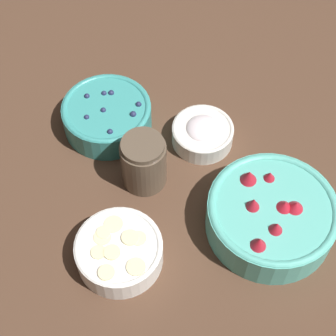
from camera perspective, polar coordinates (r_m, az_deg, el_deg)
name	(u,v)px	position (r m, az deg, el deg)	size (l,w,h in m)	color
ground_plane	(181,203)	(1.03, 1.37, -3.62)	(4.00, 4.00, 0.00)	#4C3323
bowl_strawberries	(271,214)	(0.99, 10.46, -4.66)	(0.23, 0.23, 0.09)	#56B7A8
bowl_blueberries	(107,114)	(1.12, -6.21, 5.43)	(0.17, 0.17, 0.06)	teal
bowl_bananas	(119,251)	(0.96, -5.00, -8.39)	(0.15, 0.15, 0.05)	white
bowl_cream	(203,132)	(1.09, 3.54, 3.62)	(0.12, 0.12, 0.05)	silver
jar_chocolate	(144,163)	(1.02, -2.49, 0.48)	(0.08, 0.08, 0.11)	brown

